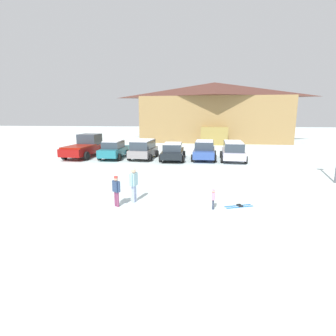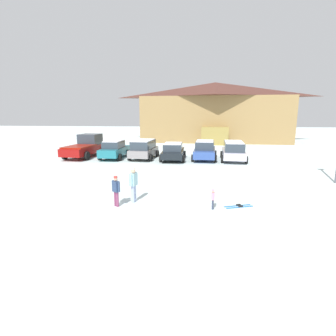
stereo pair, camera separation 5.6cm
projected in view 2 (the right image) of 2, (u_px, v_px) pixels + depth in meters
ground at (154, 237)px, 8.94m from camera, size 160.00×160.00×0.00m
ski_lodge at (214, 112)px, 40.30m from camera, size 22.41×11.62×8.82m
parked_teal_hatchback at (114, 149)px, 24.72m from camera, size 2.18×4.49×1.70m
parked_grey_wagon at (144, 149)px, 24.46m from camera, size 2.46×4.36×1.77m
parked_black_sedan at (173, 151)px, 23.90m from camera, size 2.24×4.63×1.56m
parked_blue_hatchback at (205, 150)px, 24.09m from camera, size 2.42×4.85×1.76m
parked_silver_wagon at (233, 150)px, 23.49m from camera, size 2.45×4.70×1.72m
pickup_truck at (86, 146)px, 25.72m from camera, size 2.83×6.01×2.15m
skier_adult_in_blue_parka at (134, 183)px, 12.32m from camera, size 0.33×0.61×1.67m
skier_child_in_pink_snowsuit at (213, 198)px, 11.46m from camera, size 0.13×0.33×0.89m
skier_teen_in_navy_coat at (116, 189)px, 11.76m from camera, size 0.43×0.37×1.41m
pair_of_skis at (239, 206)px, 11.85m from camera, size 1.33×0.72×0.08m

